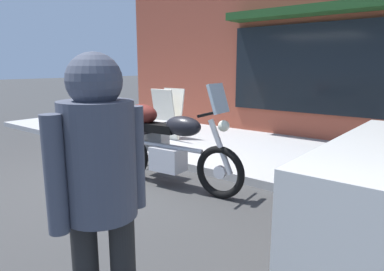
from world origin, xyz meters
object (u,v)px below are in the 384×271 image
at_px(parked_bicycle, 110,139).
at_px(pedestrian_walking, 99,175).
at_px(touring_motorcycle, 165,141).
at_px(sandwich_board_sign, 168,114).

distance_m(parked_bicycle, pedestrian_walking, 4.21).
bearing_deg(pedestrian_walking, parked_bicycle, 141.66).
xyz_separation_m(touring_motorcycle, pedestrian_walking, (1.69, -2.29, 0.44)).
height_order(touring_motorcycle, parked_bicycle, touring_motorcycle).
distance_m(touring_motorcycle, pedestrian_walking, 2.88).
bearing_deg(parked_bicycle, touring_motorcycle, -10.59).
relative_size(touring_motorcycle, sandwich_board_sign, 2.10).
bearing_deg(parked_bicycle, sandwich_board_sign, 92.67).
xyz_separation_m(touring_motorcycle, parked_bicycle, (-1.57, 0.29, -0.23)).
xyz_separation_m(pedestrian_walking, sandwich_board_sign, (-3.34, 4.14, -0.41)).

